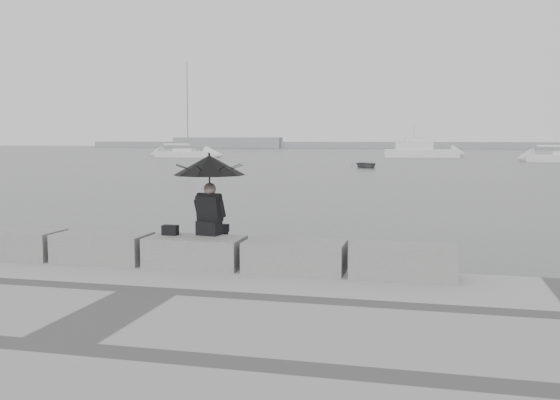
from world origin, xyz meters
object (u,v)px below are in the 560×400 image
(seated_person, at_px, (209,175))
(dinghy, at_px, (367,164))
(sailboat_left, at_px, (185,153))
(motor_cruiser, at_px, (421,151))

(seated_person, distance_m, dinghy, 46.25)
(seated_person, distance_m, sailboat_left, 76.53)
(sailboat_left, distance_m, dinghy, 36.77)
(seated_person, bearing_deg, motor_cruiser, 98.27)
(sailboat_left, height_order, motor_cruiser, sailboat_left)
(seated_person, xyz_separation_m, motor_cruiser, (2.42, 77.37, -1.12))
(sailboat_left, xyz_separation_m, dinghy, (27.41, -24.50, -0.24))
(seated_person, distance_m, motor_cruiser, 77.41)
(motor_cruiser, distance_m, dinghy, 31.49)
(seated_person, bearing_deg, sailboat_left, 122.58)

